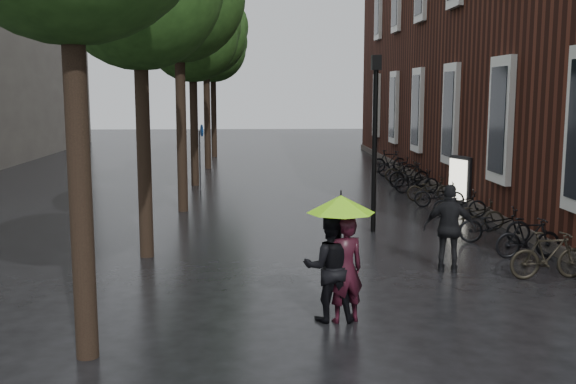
{
  "coord_description": "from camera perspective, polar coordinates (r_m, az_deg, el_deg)",
  "views": [
    {
      "loc": [
        -1.53,
        -8.42,
        3.82
      ],
      "look_at": [
        -0.88,
        5.54,
        1.72
      ],
      "focal_mm": 42.0,
      "sensor_mm": 36.0,
      "label": 1
    }
  ],
  "objects": [
    {
      "name": "parked_bicycles",
      "position": [
        23.7,
        12.31,
        0.2
      ],
      "size": [
        2.14,
        19.21,
        1.04
      ],
      "color": "black",
      "rests_on": "ground"
    },
    {
      "name": "ground",
      "position": [
        9.37,
        7.23,
        -15.57
      ],
      "size": [
        120.0,
        120.0,
        0.0
      ],
      "primitive_type": "plane",
      "color": "black"
    },
    {
      "name": "pedestrian_walking",
      "position": [
        14.7,
        13.54,
        -3.0
      ],
      "size": [
        1.18,
        0.77,
        1.87
      ],
      "primitive_type": "imported",
      "rotation": [
        0.0,
        0.0,
        2.83
      ],
      "color": "black",
      "rests_on": "ground"
    },
    {
      "name": "lime_umbrella",
      "position": [
        10.96,
        4.5,
        -1.02
      ],
      "size": [
        1.13,
        1.13,
        1.66
      ],
      "rotation": [
        0.0,
        0.0,
        0.42
      ],
      "color": "black",
      "rests_on": "ground"
    },
    {
      "name": "lamp_post",
      "position": [
        18.28,
        7.37,
        5.56
      ],
      "size": [
        0.24,
        0.24,
        4.76
      ],
      "rotation": [
        0.0,
        0.0,
        0.38
      ],
      "color": "black",
      "rests_on": "ground"
    },
    {
      "name": "brick_building",
      "position": [
        30.43,
        21.04,
        12.09
      ],
      "size": [
        10.2,
        33.2,
        12.0
      ],
      "color": "#38160F",
      "rests_on": "ground"
    },
    {
      "name": "person_burgundy",
      "position": [
        11.25,
        4.84,
        -6.54
      ],
      "size": [
        0.76,
        0.61,
        1.79
      ],
      "primitive_type": "imported",
      "rotation": [
        0.0,
        0.0,
        3.46
      ],
      "color": "black",
      "rests_on": "ground"
    },
    {
      "name": "cycle_sign",
      "position": [
        26.13,
        -7.4,
        3.8
      ],
      "size": [
        0.13,
        0.46,
        2.55
      ],
      "rotation": [
        0.0,
        0.0,
        0.28
      ],
      "color": "#262628",
      "rests_on": "ground"
    },
    {
      "name": "street_trees",
      "position": [
        24.59,
        -8.68,
        14.34
      ],
      "size": [
        4.33,
        34.03,
        8.91
      ],
      "color": "black",
      "rests_on": "ground"
    },
    {
      "name": "person_black",
      "position": [
        11.29,
        3.56,
        -6.36
      ],
      "size": [
        0.9,
        0.7,
        1.84
      ],
      "primitive_type": "imported",
      "rotation": [
        0.0,
        0.0,
        3.15
      ],
      "color": "black",
      "rests_on": "ground"
    },
    {
      "name": "ad_lightbox",
      "position": [
        23.28,
        14.47,
        0.92
      ],
      "size": [
        0.26,
        1.1,
        1.66
      ],
      "rotation": [
        0.0,
        0.0,
        0.35
      ],
      "color": "black",
      "rests_on": "ground"
    }
  ]
}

